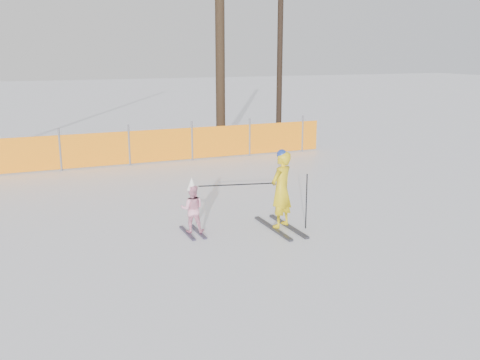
% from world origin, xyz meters
% --- Properties ---
extents(ground, '(120.00, 120.00, 0.00)m').
position_xyz_m(ground, '(0.00, 0.00, 0.00)').
color(ground, white).
rests_on(ground, ground).
extents(adult, '(0.65, 1.52, 1.58)m').
position_xyz_m(adult, '(0.77, 0.27, 0.78)').
color(adult, black).
rests_on(adult, ground).
extents(child, '(0.54, 0.85, 1.10)m').
position_xyz_m(child, '(-0.92, 0.67, 0.50)').
color(child, black).
rests_on(child, ground).
extents(ski_poles, '(2.03, 0.59, 1.10)m').
position_xyz_m(ski_poles, '(0.48, 0.30, 0.76)').
color(ski_poles, black).
rests_on(ski_poles, ground).
extents(safety_fence, '(16.59, 0.06, 1.25)m').
position_xyz_m(safety_fence, '(-2.48, 7.41, 0.56)').
color(safety_fence, '#595960').
rests_on(safety_fence, ground).
extents(tree_trunks, '(11.42, 1.70, 6.73)m').
position_xyz_m(tree_trunks, '(1.35, 10.13, 3.22)').
color(tree_trunks, black).
rests_on(tree_trunks, ground).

